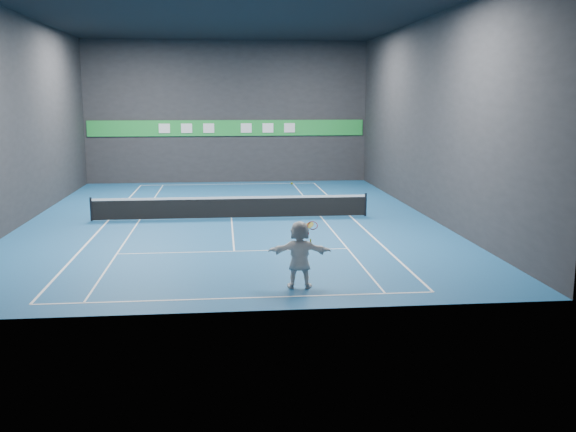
{
  "coord_description": "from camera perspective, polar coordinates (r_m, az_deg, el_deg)",
  "views": [
    {
      "loc": [
        -0.35,
        -28.75,
        5.37
      ],
      "look_at": [
        1.79,
        -7.78,
        1.5
      ],
      "focal_mm": 40.0,
      "sensor_mm": 36.0,
      "label": 1
    }
  ],
  "objects": [
    {
      "name": "ceiling",
      "position": [
        28.98,
        -5.35,
        17.56
      ],
      "size": [
        26.0,
        26.0,
        0.0
      ],
      "primitive_type": "plane",
      "color": "black",
      "rests_on": "ground"
    },
    {
      "name": "player",
      "position": [
        18.36,
        1.04,
        -3.42
      ],
      "size": [
        1.87,
        0.77,
        1.97
      ],
      "primitive_type": "imported",
      "rotation": [
        0.0,
        0.0,
        3.04
      ],
      "color": "silver",
      "rests_on": "ground"
    },
    {
      "name": "wall_front",
      "position": [
        15.77,
        -4.59,
        7.21
      ],
      "size": [
        18.0,
        0.1,
        9.0
      ],
      "primitive_type": "cube",
      "color": "#242426",
      "rests_on": "ground"
    },
    {
      "name": "wall_left",
      "position": [
        30.03,
        -22.8,
        7.94
      ],
      "size": [
        0.1,
        26.0,
        9.0
      ],
      "primitive_type": "cube",
      "color": "#242426",
      "rests_on": "ground"
    },
    {
      "name": "tennis_net",
      "position": [
        29.15,
        -5.07,
        0.82
      ],
      "size": [
        12.5,
        0.1,
        1.07
      ],
      "color": "black",
      "rests_on": "ground"
    },
    {
      "name": "sideline_doubles_right",
      "position": [
        29.82,
        5.56,
        -0.01
      ],
      "size": [
        0.08,
        23.78,
        0.01
      ],
      "primitive_type": "cube",
      "color": "white",
      "rests_on": "ground"
    },
    {
      "name": "service_line_far",
      "position": [
        35.56,
        -5.21,
        1.68
      ],
      "size": [
        8.23,
        0.06,
        0.01
      ],
      "primitive_type": "cube",
      "color": "white",
      "rests_on": "ground"
    },
    {
      "name": "tennis_racket",
      "position": [
        18.28,
        2.13,
        -1.06
      ],
      "size": [
        0.47,
        0.33,
        0.78
      ],
      "color": "red",
      "rests_on": "player"
    },
    {
      "name": "wall_right",
      "position": [
        30.24,
        12.32,
        8.52
      ],
      "size": [
        0.1,
        26.0,
        9.0
      ],
      "primitive_type": "cube",
      "color": "#242426",
      "rests_on": "ground"
    },
    {
      "name": "service_line_near",
      "position": [
        22.98,
        -4.81,
        -3.14
      ],
      "size": [
        8.23,
        0.06,
        0.01
      ],
      "primitive_type": "cube",
      "color": "white",
      "rests_on": "ground"
    },
    {
      "name": "baseline_far",
      "position": [
        40.99,
        -5.3,
        2.84
      ],
      "size": [
        10.98,
        0.08,
        0.01
      ],
      "primitive_type": "cube",
      "color": "white",
      "rests_on": "ground"
    },
    {
      "name": "wall_back",
      "position": [
        41.76,
        -5.42,
        9.16
      ],
      "size": [
        18.0,
        0.1,
        9.0
      ],
      "primitive_type": "cube",
      "color": "#242426",
      "rests_on": "ground"
    },
    {
      "name": "baseline_near",
      "position": [
        17.69,
        -4.46,
        -7.29
      ],
      "size": [
        10.98,
        0.08,
        0.01
      ],
      "primitive_type": "cube",
      "color": "white",
      "rests_on": "ground"
    },
    {
      "name": "sideline_singles_left",
      "position": [
        29.48,
        -13.06,
        -0.36
      ],
      "size": [
        0.06,
        23.78,
        0.01
      ],
      "primitive_type": "cube",
      "color": "white",
      "rests_on": "ground"
    },
    {
      "name": "tennis_ball",
      "position": [
        18.05,
        0.35,
        2.91
      ],
      "size": [
        0.07,
        0.07,
        0.07
      ],
      "primitive_type": "sphere",
      "color": "#CEE426",
      "rests_on": "player"
    },
    {
      "name": "center_service_line",
      "position": [
        29.24,
        -5.05,
        -0.21
      ],
      "size": [
        0.06,
        12.8,
        0.01
      ],
      "primitive_type": "cube",
      "color": "white",
      "rests_on": "ground"
    },
    {
      "name": "sideline_doubles_left",
      "position": [
        29.69,
        -15.7,
        -0.4
      ],
      "size": [
        0.08,
        23.78,
        0.01
      ],
      "primitive_type": "cube",
      "color": "white",
      "rests_on": "ground"
    },
    {
      "name": "ground",
      "position": [
        29.25,
        -5.05,
        -0.22
      ],
      "size": [
        26.0,
        26.0,
        0.0
      ],
      "primitive_type": "plane",
      "color": "navy",
      "rests_on": "ground"
    },
    {
      "name": "sideline_singles_right",
      "position": [
        29.58,
        2.93,
        -0.06
      ],
      "size": [
        0.06,
        23.78,
        0.01
      ],
      "primitive_type": "cube",
      "color": "white",
      "rests_on": "ground"
    },
    {
      "name": "sponsor_banner",
      "position": [
        41.72,
        -5.4,
        7.79
      ],
      "size": [
        17.64,
        0.11,
        1.0
      ],
      "color": "green",
      "rests_on": "wall_back"
    }
  ]
}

